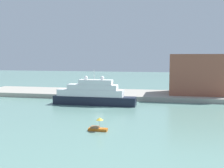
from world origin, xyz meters
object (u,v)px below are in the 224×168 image
large_yacht (93,95)px  harbor_building (196,74)px  small_motorboat (98,126)px  person_figure (88,93)px  mooring_bollard (104,94)px  parked_car (81,91)px

large_yacht → harbor_building: (33.49, 22.02, 5.71)m
large_yacht → small_motorboat: bearing=-72.2°
person_figure → mooring_bollard: size_ratio=1.91×
parked_car → person_figure: (4.27, -4.25, 0.19)m
large_yacht → small_motorboat: (9.49, -29.57, -2.31)m
small_motorboat → harbor_building: harbor_building is taller
person_figure → small_motorboat: bearing=-70.4°
person_figure → mooring_bollard: person_figure is taller
large_yacht → harbor_building: harbor_building is taller
small_motorboat → mooring_bollard: (-8.42, 40.59, 1.11)m
parked_car → person_figure: 6.03m
parked_car → person_figure: bearing=-44.8°
small_motorboat → person_figure: (-14.52, 40.77, 1.44)m
large_yacht → parked_car: (-9.31, 15.46, -1.06)m
harbor_building → person_figure: size_ratio=12.01×
large_yacht → person_figure: (-5.03, 11.21, -0.87)m
person_figure → large_yacht: bearing=-65.8°
harbor_building → parked_car: harbor_building is taller
small_motorboat → mooring_bollard: bearing=101.7°
person_figure → mooring_bollard: (6.11, -0.18, -0.33)m
person_figure → parked_car: bearing=135.2°
parked_car → large_yacht: bearing=-59.0°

